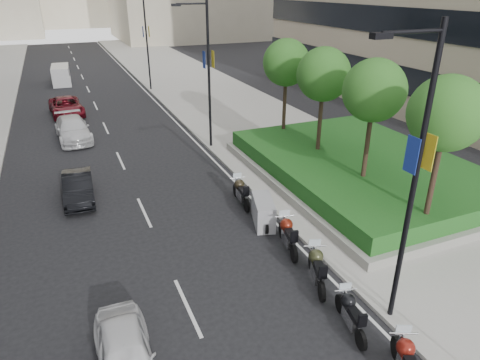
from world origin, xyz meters
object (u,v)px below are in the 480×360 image
lamp_post_2 (145,38)px  car_b (78,187)px  motorcycle_3 (317,268)px  car_d (66,107)px  motorcycle_4 (288,235)px  motorcycle_6 (241,192)px  motorcycle_5 (263,212)px  delivery_van (61,76)px  car_a (125,355)px  motorcycle_2 (350,313)px  lamp_post_1 (206,69)px  lamp_post_0 (412,173)px  car_c (73,129)px

lamp_post_2 → car_b: size_ratio=2.29×
motorcycle_3 → car_d: bearing=35.6°
motorcycle_4 → motorcycle_6: motorcycle_4 is taller
motorcycle_5 → car_d: size_ratio=0.41×
lamp_post_2 → delivery_van: lamp_post_2 is taller
motorcycle_4 → motorcycle_6: (-0.18, 4.31, -0.03)m
motorcycle_4 → car_a: (-6.96, -3.63, -0.00)m
motorcycle_5 → car_b: 9.25m
lamp_post_2 → car_d: lamp_post_2 is taller
motorcycle_3 → motorcycle_5: 4.45m
motorcycle_2 → motorcycle_5: (0.32, 6.73, 0.02)m
lamp_post_1 → lamp_post_0: bearing=-90.0°
lamp_post_0 → motorcycle_4: (-0.95, 4.74, -4.42)m
motorcycle_3 → motorcycle_5: motorcycle_3 is taller
motorcycle_3 → car_c: car_c is taller
car_d → motorcycle_4: bearing=-77.8°
motorcycle_2 → car_c: bearing=29.8°
lamp_post_2 → motorcycle_4: lamp_post_2 is taller
lamp_post_1 → lamp_post_2: same height
car_d → motorcycle_3: bearing=-79.4°
motorcycle_3 → car_c: bearing=39.9°
car_c → motorcycle_6: bearing=-66.0°
lamp_post_0 → car_a: bearing=172.0°
car_b → lamp_post_1: bearing=30.6°
motorcycle_3 → motorcycle_4: bearing=17.8°
lamp_post_2 → car_a: size_ratio=2.38×
lamp_post_0 → motorcycle_5: 8.26m
motorcycle_2 → car_d: 29.36m
motorcycle_2 → motorcycle_5: bearing=10.4°
motorcycle_5 → delivery_van: bearing=27.9°
lamp_post_2 → motorcycle_2: bearing=-92.2°
motorcycle_5 → lamp_post_0: bearing=-155.1°
lamp_post_2 → motorcycle_5: size_ratio=4.27×
motorcycle_5 → delivery_van: size_ratio=0.46×
motorcycle_5 → car_a: size_ratio=0.56×
motorcycle_4 → car_a: 7.85m
motorcycle_6 → delivery_van: size_ratio=0.51×
motorcycle_5 → car_c: (-6.94, 15.32, 0.14)m
lamp_post_0 → car_c: bearing=109.7°
lamp_post_2 → car_a: lamp_post_2 is taller
car_c → car_d: (-0.10, 6.53, -0.03)m
car_a → delivery_van: (0.00, 40.57, 0.23)m
car_a → car_c: (-0.03, 21.08, 0.09)m
lamp_post_0 → motorcycle_4: lamp_post_0 is taller
car_d → motorcycle_6: bearing=-74.9°
lamp_post_0 → motorcycle_5: size_ratio=4.27×
motorcycle_2 → car_a: 6.66m
motorcycle_3 → motorcycle_6: (-0.06, 6.63, -0.03)m
lamp_post_0 → motorcycle_3: size_ratio=3.89×
car_a → car_c: 21.08m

